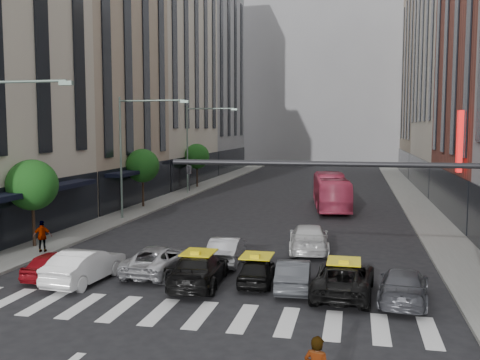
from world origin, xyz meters
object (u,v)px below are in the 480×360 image
Objects in this scene: streetlamp_far at (196,138)px; taxi_center at (257,270)px; car_white_front at (85,266)px; pedestrian_far at (42,236)px; streetlamp_mid at (133,141)px; car_red at (54,264)px; bus at (331,192)px; taxi_left at (199,269)px.

taxi_center is (11.94, -30.18, -5.28)m from streetlamp_far.
streetlamp_far is at bearing -76.69° from car_white_front.
pedestrian_far reaches higher than taxi_center.
streetlamp_mid is 2.46× the size of car_red.
taxi_center is at bearing -172.99° from car_red.
car_red is 26.50m from bus.
pedestrian_far is at bearing -90.90° from streetlamp_far.
streetlamp_far is (0.00, 16.00, 0.00)m from streetlamp_mid.
taxi_center is at bearing -165.86° from taxi_left.
taxi_left reaches higher than car_red.
streetlamp_mid is 19.28m from taxi_center.
taxi_center is 0.34× the size of bus.
car_red is 0.34× the size of bus.
car_red is at bearing -2.77° from taxi_left.
pedestrian_far is (-12.37, 2.94, 0.39)m from taxi_center.
bus is at bearing -106.41° from car_white_front.
taxi_left is 24.17m from bus.
pedestrian_far is at bearing -92.17° from streetlamp_mid.
car_white_front is at bearing -82.01° from streetlamp_far.
pedestrian_far reaches higher than car_white_front.
pedestrian_far is at bearing -50.59° from car_red.
streetlamp_mid reaches higher than taxi_left.
pedestrian_far is at bearing -16.69° from taxi_center.
car_red is (2.64, -31.13, -5.28)m from streetlamp_far.
streetlamp_far is 31.69m from car_red.
taxi_left reaches higher than taxi_center.
taxi_left is (5.10, 0.56, -0.03)m from car_white_front.
taxi_center is at bearing 77.83° from bus.
car_red is 0.80× the size of car_white_front.
bus is at bearing -144.85° from pedestrian_far.
streetlamp_far is at bearing 90.00° from streetlamp_mid.
car_white_front is 0.43× the size of bus.
streetlamp_far is at bearing -71.74° from taxi_center.
streetlamp_mid is at bearing -53.22° from taxi_center.
streetlamp_mid is 16.96m from car_white_front.
car_white_front is 1.25× the size of taxi_center.
streetlamp_mid reaches higher than pedestrian_far.
streetlamp_mid reaches higher than bus.
streetlamp_far is 1.80× the size of taxi_left.
streetlamp_far is 2.47× the size of taxi_center.
streetlamp_far is at bearing -84.00° from car_red.
taxi_left is at bearing -72.91° from streetlamp_far.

